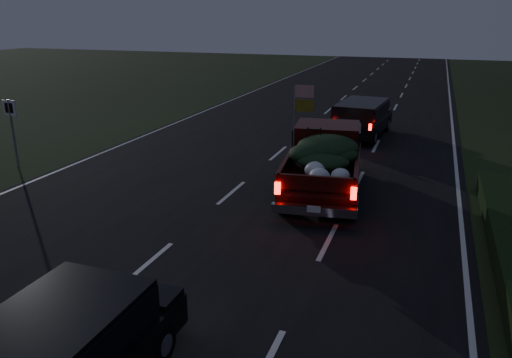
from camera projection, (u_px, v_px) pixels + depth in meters
The scene contains 5 objects.
ground at pixel (148, 264), 11.24m from camera, with size 120.00×120.00×0.00m, color black.
road_asphalt at pixel (148, 264), 11.24m from camera, with size 14.00×120.00×0.02m, color black.
route_sign at pixel (12, 123), 17.89m from camera, with size 0.55×0.08×2.50m.
pickup_truck at pixel (324, 157), 15.58m from camera, with size 2.88×5.90×2.97m.
lead_suv at pixel (362, 115), 22.65m from camera, with size 2.32×4.77×1.33m.
Camera 1 is at (5.67, -8.67, 5.36)m, focal length 35.00 mm.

